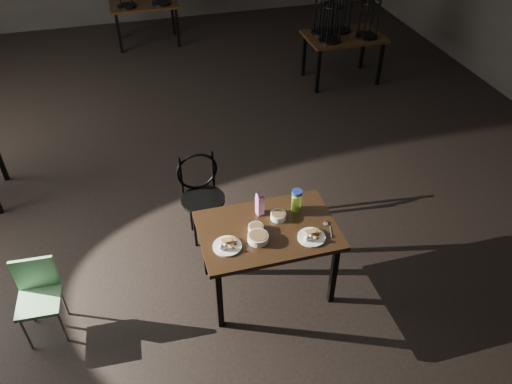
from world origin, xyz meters
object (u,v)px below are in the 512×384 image
object	(u,v)px
bentwood_chair	(201,191)
school_chair	(38,292)
main_table	(268,235)
juice_carton	(260,204)
water_bottle	(297,200)

from	to	relation	value
bentwood_chair	school_chair	distance (m)	1.76
school_chair	main_table	bearing A→B (deg)	0.78
juice_carton	school_chair	xyz separation A→B (m)	(-1.96, -0.14, -0.41)
water_bottle	bentwood_chair	xyz separation A→B (m)	(-0.76, 0.74, -0.30)
main_table	school_chair	size ratio (longest dim) A/B	1.60
water_bottle	school_chair	size ratio (longest dim) A/B	0.29
school_chair	juice_carton	bearing A→B (deg)	7.03
bentwood_chair	school_chair	world-z (taller)	bentwood_chair
bentwood_chair	main_table	bearing A→B (deg)	-68.21
main_table	water_bottle	xyz separation A→B (m)	(0.32, 0.18, 0.19)
juice_carton	school_chair	distance (m)	2.01
main_table	school_chair	xyz separation A→B (m)	(-1.98, 0.07, -0.22)
juice_carton	water_bottle	distance (m)	0.34
juice_carton	water_bottle	world-z (taller)	juice_carton
juice_carton	bentwood_chair	xyz separation A→B (m)	(-0.42, 0.70, -0.31)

